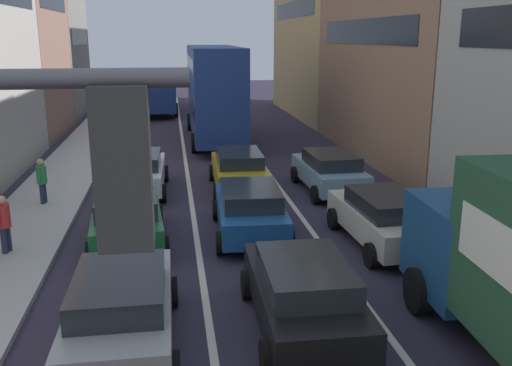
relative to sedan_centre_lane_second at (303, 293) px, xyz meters
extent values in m
cube|color=#AFAFAF|center=(-6.81, 13.34, -0.73)|extent=(2.60, 64.00, 0.14)
cube|color=silver|center=(-1.81, 13.34, -0.79)|extent=(0.16, 60.00, 0.01)
cube|color=silver|center=(1.59, 13.34, -0.79)|extent=(0.16, 60.00, 0.01)
cube|color=black|center=(-8.59, 24.14, 6.72)|extent=(0.02, 7.04, 1.10)
cube|color=gray|center=(-12.11, 32.94, 4.23)|extent=(7.00, 8.70, 10.05)
cube|color=black|center=(-8.59, 32.94, 4.73)|extent=(0.02, 7.04, 1.10)
cube|color=tan|center=(9.79, 30.01, 5.91)|extent=(7.00, 14.57, 13.41)
cube|color=black|center=(6.28, 30.01, 6.58)|extent=(0.02, 11.73, 1.10)
cube|color=#9E7556|center=(9.79, 15.34, 4.46)|extent=(7.00, 14.57, 10.52)
cube|color=black|center=(6.28, 15.34, 4.99)|extent=(0.02, 11.73, 1.10)
cube|color=black|center=(-2.66, -6.79, 4.15)|extent=(0.28, 0.28, 0.84)
sphere|color=red|center=(-2.66, -6.64, 4.41)|extent=(0.18, 0.18, 0.18)
sphere|color=#F2A519|center=(-2.66, -6.64, 4.15)|extent=(0.18, 0.18, 0.18)
sphere|color=green|center=(-2.66, -6.64, 3.89)|extent=(0.18, 0.18, 0.18)
cube|color=navy|center=(3.73, 0.22, 0.63)|extent=(2.51, 2.51, 1.90)
cube|color=black|center=(3.79, 1.43, 1.01)|extent=(2.02, 0.13, 0.70)
cylinder|color=black|center=(2.53, 0.36, -0.32)|extent=(0.35, 0.97, 0.96)
cube|color=black|center=(0.00, 0.05, -0.13)|extent=(1.87, 4.33, 0.70)
cube|color=#1E2328|center=(0.00, -0.15, 0.43)|extent=(1.63, 2.43, 0.52)
cylinder|color=black|center=(-0.89, 1.53, -0.48)|extent=(0.23, 0.64, 0.64)
cylinder|color=black|center=(0.95, 1.50, -0.48)|extent=(0.23, 0.64, 0.64)
cylinder|color=black|center=(-0.94, -1.39, -0.48)|extent=(0.23, 0.64, 0.64)
cylinder|color=black|center=(0.90, -1.43, -0.48)|extent=(0.23, 0.64, 0.64)
cube|color=gray|center=(-3.43, -0.04, -0.13)|extent=(1.80, 4.30, 0.70)
cube|color=#1E2328|center=(-3.43, -0.24, 0.43)|extent=(1.59, 2.41, 0.52)
cylinder|color=black|center=(-4.35, 1.42, -0.48)|extent=(0.22, 0.64, 0.64)
cylinder|color=black|center=(-2.51, 1.42, -0.48)|extent=(0.22, 0.64, 0.64)
cube|color=#194C8C|center=(-0.25, 5.56, -0.13)|extent=(1.99, 4.38, 0.70)
cube|color=#1E2328|center=(-0.26, 5.36, 0.43)|extent=(1.69, 2.48, 0.52)
cylinder|color=black|center=(-1.11, 7.06, -0.48)|extent=(0.25, 0.65, 0.64)
cylinder|color=black|center=(0.73, 6.97, -0.48)|extent=(0.25, 0.65, 0.64)
cylinder|color=black|center=(-1.24, 4.14, -0.48)|extent=(0.25, 0.65, 0.64)
cylinder|color=black|center=(0.60, 4.05, -0.48)|extent=(0.25, 0.65, 0.64)
cube|color=#19592D|center=(-3.71, 5.41, -0.13)|extent=(2.09, 4.41, 0.70)
cube|color=#1E2328|center=(-3.69, 5.21, 0.43)|extent=(1.75, 2.51, 0.52)
cylinder|color=black|center=(-4.72, 6.81, -0.48)|extent=(0.26, 0.65, 0.64)
cylinder|color=black|center=(-2.89, 6.93, -0.48)|extent=(0.26, 0.65, 0.64)
cylinder|color=black|center=(-4.52, 3.89, -0.48)|extent=(0.26, 0.65, 0.64)
cylinder|color=black|center=(-2.69, 4.02, -0.48)|extent=(0.26, 0.65, 0.64)
cube|color=#B29319|center=(0.03, 10.53, -0.13)|extent=(1.90, 4.34, 0.70)
cube|color=#1E2328|center=(0.03, 10.33, 0.43)|extent=(1.64, 2.44, 0.52)
cylinder|color=black|center=(-0.85, 12.01, -0.48)|extent=(0.23, 0.64, 0.64)
cylinder|color=black|center=(0.99, 11.97, -0.48)|extent=(0.23, 0.64, 0.64)
cylinder|color=black|center=(-0.92, 9.09, -0.48)|extent=(0.23, 0.64, 0.64)
cylinder|color=black|center=(0.92, 9.04, -0.48)|extent=(0.23, 0.64, 0.64)
cube|color=silver|center=(-3.65, 10.74, -0.13)|extent=(1.90, 4.34, 0.70)
cube|color=#1E2328|center=(-3.66, 10.54, 0.43)|extent=(1.64, 2.45, 0.52)
cylinder|color=black|center=(-4.54, 12.22, -0.48)|extent=(0.24, 0.65, 0.64)
cylinder|color=black|center=(-2.70, 12.18, -0.48)|extent=(0.24, 0.65, 0.64)
cylinder|color=black|center=(-4.61, 9.30, -0.48)|extent=(0.24, 0.65, 0.64)
cylinder|color=black|center=(-2.77, 9.25, -0.48)|extent=(0.24, 0.65, 0.64)
cube|color=beige|center=(3.26, 4.23, -0.13)|extent=(1.96, 4.37, 0.70)
cube|color=#1E2328|center=(3.27, 4.03, 0.43)|extent=(1.67, 2.47, 0.52)
cylinder|color=black|center=(2.29, 5.65, -0.48)|extent=(0.24, 0.65, 0.64)
cylinder|color=black|center=(4.12, 5.72, -0.48)|extent=(0.24, 0.65, 0.64)
cylinder|color=black|center=(2.40, 2.73, -0.48)|extent=(0.24, 0.65, 0.64)
cylinder|color=black|center=(4.24, 2.80, -0.48)|extent=(0.24, 0.65, 0.64)
cube|color=#759EB7|center=(3.30, 9.75, -0.13)|extent=(1.90, 4.34, 0.70)
cube|color=#1E2328|center=(3.31, 9.55, 0.43)|extent=(1.64, 2.44, 0.52)
cylinder|color=black|center=(2.35, 11.19, -0.48)|extent=(0.23, 0.64, 0.64)
cylinder|color=black|center=(4.19, 11.23, -0.48)|extent=(0.23, 0.64, 0.64)
cylinder|color=black|center=(2.42, 8.27, -0.48)|extent=(0.23, 0.64, 0.64)
cylinder|color=black|center=(4.26, 8.31, -0.48)|extent=(0.23, 0.64, 0.64)
cube|color=navy|center=(-0.03, 20.73, 0.90)|extent=(2.57, 10.52, 2.40)
cube|color=black|center=(-0.03, 20.73, 1.26)|extent=(2.59, 9.89, 0.70)
cube|color=navy|center=(-0.03, 20.73, 3.18)|extent=(2.57, 10.52, 2.16)
cube|color=black|center=(-0.03, 20.73, 3.42)|extent=(2.59, 9.89, 0.64)
cylinder|color=black|center=(-1.26, 24.52, -0.30)|extent=(0.31, 1.00, 1.00)
cylinder|color=black|center=(1.24, 24.50, -0.30)|extent=(0.31, 1.00, 1.00)
cylinder|color=black|center=(-1.30, 17.59, -0.30)|extent=(0.31, 1.00, 1.00)
cylinder|color=black|center=(1.20, 17.57, -0.30)|extent=(0.31, 1.00, 1.00)
cube|color=navy|center=(-3.31, 33.64, 0.90)|extent=(2.64, 10.53, 2.40)
cube|color=black|center=(-3.31, 33.64, 1.26)|extent=(2.67, 9.90, 0.70)
cylinder|color=black|center=(-4.61, 37.40, -0.30)|extent=(0.31, 1.00, 1.00)
cylinder|color=black|center=(-2.11, 37.43, -0.30)|extent=(0.31, 1.00, 1.00)
cylinder|color=black|center=(-4.52, 30.47, -0.30)|extent=(0.31, 1.00, 1.00)
cylinder|color=black|center=(-2.02, 30.50, -0.30)|extent=(0.31, 1.00, 1.00)
cylinder|color=#262D47|center=(-6.79, 4.75, -0.39)|extent=(0.16, 0.16, 0.82)
cylinder|color=#262D47|center=(-6.73, 4.92, -0.39)|extent=(0.16, 0.16, 0.82)
cylinder|color=red|center=(-6.76, 4.83, 0.32)|extent=(0.34, 0.34, 0.60)
sphere|color=tan|center=(-6.76, 4.83, 0.74)|extent=(0.24, 0.24, 0.24)
cylinder|color=red|center=(-6.70, 5.04, 0.35)|extent=(0.10, 0.10, 0.55)
cylinder|color=#262D47|center=(-6.74, 9.40, -0.39)|extent=(0.16, 0.16, 0.82)
cylinder|color=#262D47|center=(-6.76, 9.22, -0.39)|extent=(0.16, 0.16, 0.82)
cylinder|color=#338C4C|center=(-6.75, 9.31, 0.32)|extent=(0.34, 0.34, 0.60)
sphere|color=tan|center=(-6.75, 9.31, 0.74)|extent=(0.24, 0.24, 0.24)
cylinder|color=#338C4C|center=(-6.72, 9.53, 0.35)|extent=(0.10, 0.10, 0.55)
cylinder|color=#338C4C|center=(-6.77, 9.09, 0.35)|extent=(0.10, 0.10, 0.55)
camera|label=1|loc=(-2.41, -9.65, 4.81)|focal=39.23mm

